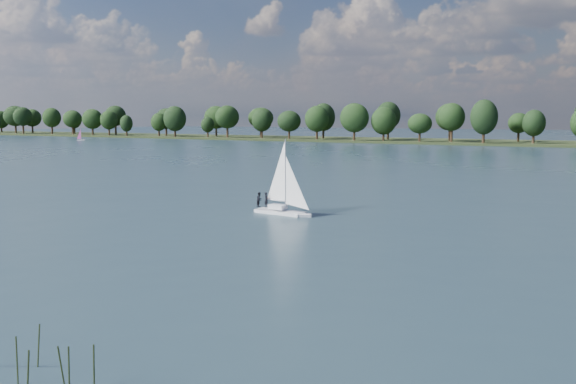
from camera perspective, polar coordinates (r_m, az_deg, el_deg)
The scene contains 6 objects.
ground at distance 126.32m, azimuth 14.81°, elevation 2.13°, with size 700.00×700.00×0.00m, color #233342.
far_shore at distance 236.43m, azimuth 21.34°, elevation 3.97°, with size 660.00×40.00×1.50m, color black.
sailboat at distance 64.17m, azimuth -0.70°, elevation -0.01°, with size 6.20×2.55×7.92m.
dinghy_pink at distance 267.83m, azimuth -17.92°, elevation 4.65°, with size 3.40×2.47×5.07m.
pontoon at distance 290.94m, azimuth -13.31°, elevation 4.70°, with size 4.00×2.00×0.50m, color slate.
treeline at distance 231.60m, azimuth 21.15°, elevation 5.93°, with size 563.17×74.09×18.36m.
Camera 1 is at (29.92, -22.33, 9.86)m, focal length 40.00 mm.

